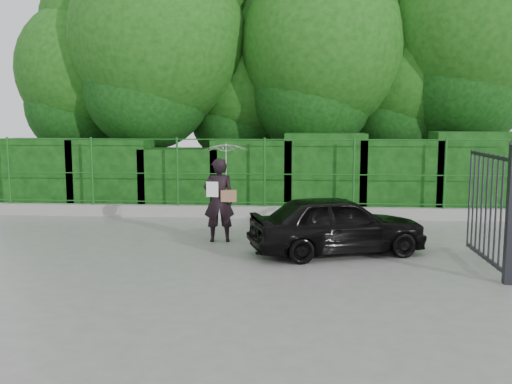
{
  "coord_description": "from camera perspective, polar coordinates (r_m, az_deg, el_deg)",
  "views": [
    {
      "loc": [
        1.28,
        -10.23,
        2.62
      ],
      "look_at": [
        0.42,
        1.3,
        1.1
      ],
      "focal_mm": 40.0,
      "sensor_mm": 36.0,
      "label": 1
    }
  ],
  "objects": [
    {
      "name": "ground",
      "position": [
        10.63,
        -2.79,
        -6.78
      ],
      "size": [
        80.0,
        80.0,
        0.0
      ],
      "primitive_type": "plane",
      "color": "gray"
    },
    {
      "name": "fence",
      "position": [
        14.83,
        0.17,
        1.99
      ],
      "size": [
        14.13,
        0.06,
        1.8
      ],
      "color": "#175618",
      "rests_on": "kerb"
    },
    {
      "name": "gate",
      "position": [
        10.17,
        23.29,
        -1.22
      ],
      "size": [
        0.22,
        2.33,
        2.36
      ],
      "color": "#232329",
      "rests_on": "ground"
    },
    {
      "name": "hedge",
      "position": [
        15.85,
        0.19,
        1.69
      ],
      "size": [
        14.2,
        1.2,
        2.24
      ],
      "color": "black",
      "rests_on": "ground"
    },
    {
      "name": "car",
      "position": [
        11.09,
        8.12,
        -3.2
      ],
      "size": [
        3.64,
        2.33,
        1.15
      ],
      "primitive_type": "imported",
      "rotation": [
        0.0,
        0.0,
        1.88
      ],
      "color": "black",
      "rests_on": "ground"
    },
    {
      "name": "trees",
      "position": [
        18.08,
        3.93,
        13.81
      ],
      "size": [
        17.1,
        6.15,
        8.08
      ],
      "color": "black",
      "rests_on": "ground"
    },
    {
      "name": "woman",
      "position": [
        11.98,
        -3.3,
        1.41
      ],
      "size": [
        0.96,
        0.93,
        2.1
      ],
      "color": "black",
      "rests_on": "ground"
    },
    {
      "name": "kerb",
      "position": [
        14.99,
        -0.68,
        -2.0
      ],
      "size": [
        14.0,
        0.25,
        0.3
      ],
      "primitive_type": "cube",
      "color": "#9E9E99",
      "rests_on": "ground"
    }
  ]
}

